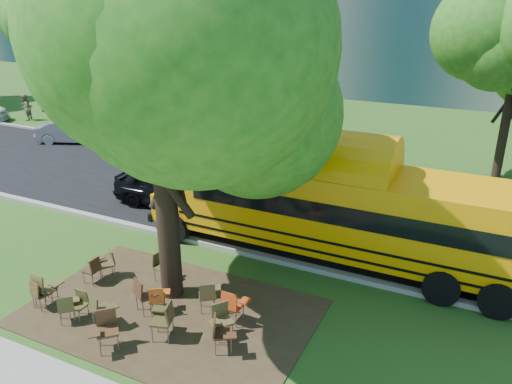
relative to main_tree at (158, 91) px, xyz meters
The scene contains 31 objects.
ground 5.39m from the main_tree, 157.91° to the right, with size 160.00×160.00×0.00m, color #254F18.
dirt_patch 5.41m from the main_tree, 60.60° to the right, with size 7.00×4.50×0.03m, color #382819.
asphalt_road 8.63m from the main_tree, 94.94° to the left, with size 80.00×8.00×0.04m, color black.
kerb_near 5.99m from the main_tree, 101.95° to the left, with size 80.00×0.25×0.14m, color gray.
kerb_far 12.09m from the main_tree, 93.08° to the left, with size 80.00×0.25×0.14m, color gray.
bg_tree_0 17.94m from the main_tree, 134.60° to the left, with size 5.20×5.20×7.18m.
bg_tree_1 25.33m from the main_tree, 144.35° to the left, with size 6.00×6.00×8.40m.
bg_tree_2 16.76m from the main_tree, 109.51° to the left, with size 4.80×4.80×6.62m.
main_tree is the anchor object (origin of this frame).
school_bus 6.39m from the main_tree, 46.47° to the left, with size 11.51×2.62×2.81m.
chair_0 5.72m from the main_tree, 144.19° to the right, with size 0.64×0.56×0.95m.
chair_1 5.83m from the main_tree, 142.10° to the right, with size 0.60×0.48×0.82m.
chair_2 5.53m from the main_tree, 125.64° to the right, with size 0.53×0.67×0.79m.
chair_3 5.41m from the main_tree, 127.15° to the right, with size 0.50×0.45×0.77m.
chair_4 5.21m from the main_tree, 110.27° to the right, with size 0.72×0.57×0.89m.
chair_5 5.35m from the main_tree, 90.95° to the right, with size 0.66×0.83×0.97m.
chair_6 5.11m from the main_tree, 60.12° to the right, with size 0.70×0.65×0.95m.
chair_7 5.51m from the main_tree, 32.45° to the right, with size 0.74×0.60×0.90m.
chair_8 5.37m from the main_tree, 167.74° to the right, with size 0.46×0.52×0.79m.
chair_9 5.26m from the main_tree, behind, with size 0.73×0.58×0.86m.
chair_10 4.88m from the main_tree, 147.26° to the left, with size 0.51×0.61×0.87m.
chair_11 4.95m from the main_tree, 77.06° to the right, with size 0.52×0.65×0.78m.
chair_12 5.32m from the main_tree, 25.93° to the right, with size 0.59×0.74×0.87m.
chair_13 5.23m from the main_tree, 12.10° to the right, with size 0.60×0.54×0.92m.
chair_14 5.00m from the main_tree, 11.96° to the right, with size 0.57×0.71×0.85m.
chair_15 4.87m from the main_tree, 96.23° to the right, with size 0.79×0.62×0.96m.
black_car 7.56m from the main_tree, 124.35° to the left, with size 1.78×4.42×1.51m, color black.
bg_car_silver 17.07m from the main_tree, 142.94° to the left, with size 1.34×3.83×1.26m, color #99999E.
bg_car_red 13.36m from the main_tree, 130.13° to the left, with size 1.94×4.20×1.17m, color #570F0E.
pedestrian_a 22.97m from the main_tree, 143.44° to the left, with size 0.56×0.37×1.53m, color navy.
pedestrian_b 23.67m from the main_tree, 147.60° to the left, with size 0.79×0.61×1.62m, color #886E52.
Camera 1 is at (7.46, -8.96, 7.36)m, focal length 35.00 mm.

